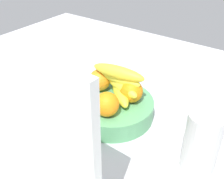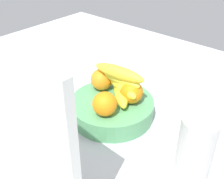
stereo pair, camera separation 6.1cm
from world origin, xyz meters
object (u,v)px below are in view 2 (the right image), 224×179
(orange_center, at_px, (102,79))
(banana_bunch, at_px, (120,81))
(cutting_board, at_px, (30,135))
(thermos_tumbler, at_px, (196,147))
(orange_front_right, at_px, (131,92))
(orange_front_left, at_px, (105,104))
(fruit_bowl, at_px, (112,108))

(orange_center, bearing_deg, banana_bunch, -176.91)
(orange_center, relative_size, cutting_board, 0.19)
(thermos_tumbler, bearing_deg, orange_center, -11.12)
(orange_front_right, distance_m, thermos_tumbler, 0.26)
(orange_center, distance_m, cutting_board, 0.39)
(orange_front_left, height_order, orange_center, same)
(fruit_bowl, height_order, orange_front_left, orange_front_left)
(cutting_board, bearing_deg, orange_center, -65.29)
(fruit_bowl, distance_m, orange_front_left, 0.09)
(cutting_board, bearing_deg, orange_front_left, -77.56)
(orange_front_left, xyz_separation_m, cutting_board, (-0.04, 0.26, 0.09))
(fruit_bowl, bearing_deg, orange_front_right, -145.26)
(banana_bunch, distance_m, thermos_tumbler, 0.30)
(fruit_bowl, height_order, orange_center, orange_center)
(orange_center, bearing_deg, orange_front_right, -178.61)
(cutting_board, bearing_deg, orange_front_right, -83.14)
(fruit_bowl, bearing_deg, orange_center, -23.25)
(orange_front_right, bearing_deg, cutting_board, 94.06)
(orange_front_left, xyz_separation_m, banana_bunch, (0.03, -0.10, 0.02))
(orange_front_left, xyz_separation_m, orange_center, (0.10, -0.09, 0.00))
(fruit_bowl, relative_size, orange_front_left, 3.68)
(orange_front_left, relative_size, orange_front_right, 1.00)
(cutting_board, bearing_deg, banana_bunch, -75.91)
(orange_center, xyz_separation_m, thermos_tumbler, (-0.36, 0.07, -0.01))
(orange_front_right, relative_size, banana_bunch, 0.38)
(fruit_bowl, distance_m, orange_front_right, 0.09)
(orange_front_left, relative_size, orange_center, 1.00)
(orange_center, height_order, thermos_tumbler, thermos_tumbler)
(cutting_board, height_order, thermos_tumbler, cutting_board)
(fruit_bowl, distance_m, orange_center, 0.10)
(banana_bunch, relative_size, cutting_board, 0.51)
(orange_front_left, relative_size, banana_bunch, 0.38)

